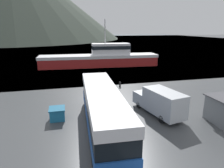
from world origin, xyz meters
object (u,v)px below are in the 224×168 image
delivery_van (160,101)px  storage_bin (57,114)px  tour_bus (103,108)px  fishing_boat (101,58)px

delivery_van → storage_bin: 9.65m
tour_bus → storage_bin: 4.78m
fishing_boat → storage_bin: fishing_boat is taller
storage_bin → tour_bus: bearing=-36.3°
delivery_van → fishing_boat: fishing_boat is taller
tour_bus → delivery_van: bearing=17.6°
tour_bus → fishing_boat: bearing=82.7°
tour_bus → delivery_van: (5.84, 1.53, -0.56)m
delivery_van → storage_bin: size_ratio=4.20×
tour_bus → storage_bin: tour_bus is taller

